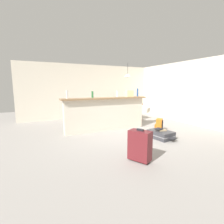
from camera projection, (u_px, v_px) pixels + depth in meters
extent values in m
cube|color=gray|center=(122.00, 133.00, 5.57)|extent=(13.00, 13.00, 0.05)
cube|color=silver|center=(92.00, 91.00, 8.10)|extent=(6.60, 0.10, 2.50)
cube|color=silver|center=(184.00, 92.00, 6.94)|extent=(0.10, 6.00, 2.50)
cube|color=silver|center=(106.00, 115.00, 5.67)|extent=(2.80, 0.20, 1.08)
cube|color=#93704C|center=(106.00, 98.00, 5.59)|extent=(2.96, 0.40, 0.05)
cylinder|color=silver|center=(67.00, 94.00, 5.08)|extent=(0.07, 0.07, 0.25)
cylinder|color=#2D6B38|center=(92.00, 95.00, 5.38)|extent=(0.06, 0.06, 0.21)
cylinder|color=silver|center=(117.00, 94.00, 5.79)|extent=(0.06, 0.06, 0.22)
cylinder|color=#284C89|center=(138.00, 92.00, 6.15)|extent=(0.06, 0.06, 0.29)
cube|color=beige|center=(129.00, 93.00, 6.01)|extent=(0.26, 0.18, 0.22)
cube|color=brown|center=(128.00, 104.00, 7.49)|extent=(1.10, 0.80, 0.04)
cylinder|color=brown|center=(122.00, 114.00, 7.04)|extent=(0.06, 0.06, 0.70)
cylinder|color=brown|center=(141.00, 112.00, 7.45)|extent=(0.06, 0.06, 0.70)
cylinder|color=brown|center=(115.00, 112.00, 7.65)|extent=(0.06, 0.06, 0.70)
cylinder|color=brown|center=(133.00, 110.00, 8.06)|extent=(0.06, 0.06, 0.70)
cube|color=black|center=(135.00, 112.00, 7.00)|extent=(0.45, 0.45, 0.04)
cube|color=black|center=(132.00, 106.00, 7.11)|extent=(0.40, 0.08, 0.48)
cylinder|color=black|center=(134.00, 118.00, 6.81)|extent=(0.04, 0.04, 0.41)
cylinder|color=black|center=(140.00, 118.00, 6.98)|extent=(0.04, 0.04, 0.41)
cylinder|color=black|center=(129.00, 117.00, 7.08)|extent=(0.04, 0.04, 0.41)
cylinder|color=black|center=(135.00, 116.00, 7.25)|extent=(0.04, 0.04, 0.41)
cylinder|color=black|center=(128.00, 68.00, 7.29)|extent=(0.01, 0.01, 0.47)
cone|color=white|center=(128.00, 75.00, 7.33)|extent=(0.34, 0.34, 0.14)
sphere|color=white|center=(128.00, 77.00, 7.35)|extent=(0.07, 0.07, 0.07)
cube|color=#38383D|center=(161.00, 134.00, 4.90)|extent=(0.56, 0.73, 0.22)
cube|color=gray|center=(161.00, 134.00, 4.90)|extent=(0.57, 0.75, 0.02)
cube|color=#2D2D33|center=(172.00, 138.00, 4.55)|extent=(0.20, 0.16, 0.02)
cube|color=maroon|center=(140.00, 145.00, 3.37)|extent=(0.42, 0.50, 0.60)
cylinder|color=black|center=(131.00, 157.00, 3.53)|extent=(0.05, 0.07, 0.06)
cylinder|color=black|center=(148.00, 162.00, 3.30)|extent=(0.05, 0.07, 0.06)
cube|color=#232328|center=(140.00, 130.00, 3.32)|extent=(0.10, 0.14, 0.04)
cube|color=orange|center=(159.00, 125.00, 5.64)|extent=(0.33, 0.32, 0.42)
cube|color=#AB5918|center=(156.00, 127.00, 5.70)|extent=(0.21, 0.19, 0.19)
cube|color=black|center=(163.00, 125.00, 5.67)|extent=(0.04, 0.04, 0.36)
cube|color=black|center=(162.00, 126.00, 5.54)|extent=(0.04, 0.04, 0.36)
cube|color=tan|center=(162.00, 130.00, 4.88)|extent=(0.25, 0.20, 0.03)
cube|color=black|center=(159.00, 129.00, 4.88)|extent=(0.26, 0.21, 0.03)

